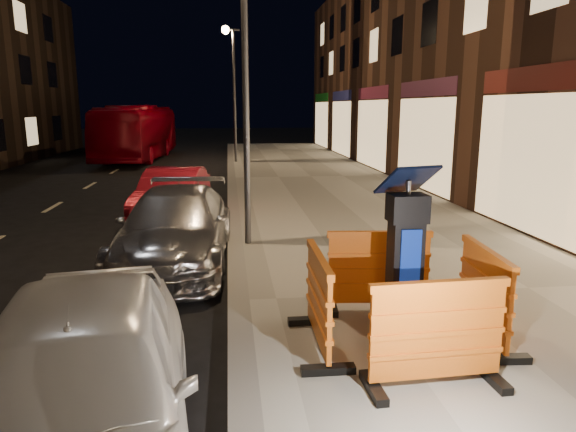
{
  "coord_description": "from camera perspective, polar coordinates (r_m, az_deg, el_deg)",
  "views": [
    {
      "loc": [
        -0.09,
        -6.68,
        2.76
      ],
      "look_at": [
        0.8,
        1.0,
        1.1
      ],
      "focal_mm": 32.0,
      "sensor_mm": 36.0,
      "label": 1
    }
  ],
  "objects": [
    {
      "name": "bus_doubledecker",
      "position": [
        28.42,
        -16.14,
        6.08
      ],
      "size": [
        2.87,
        10.13,
        2.79
      ],
      "primitive_type": "imported",
      "rotation": [
        0.0,
        0.0,
        -0.05
      ],
      "color": "maroon",
      "rests_on": "ground"
    },
    {
      "name": "street_lamp_mid",
      "position": [
        9.7,
        -4.74,
        14.38
      ],
      "size": [
        0.12,
        0.12,
        6.0
      ],
      "primitive_type": "cylinder",
      "color": "#3F3F44",
      "rests_on": "sidewalk"
    },
    {
      "name": "car_silver",
      "position": [
        9.46,
        -12.2,
        -5.13
      ],
      "size": [
        2.04,
        4.59,
        1.31
      ],
      "primitive_type": "imported",
      "rotation": [
        0.0,
        0.0,
        -0.04
      ],
      "color": "#B7B7BD",
      "rests_on": "ground"
    },
    {
      "name": "street_lamp_far",
      "position": [
        24.69,
        -5.96,
        12.97
      ],
      "size": [
        0.12,
        0.12,
        6.0
      ],
      "primitive_type": "cylinder",
      "color": "#3F3F44",
      "rests_on": "sidewalk"
    },
    {
      "name": "sidewalk",
      "position": [
        7.84,
        17.27,
        -8.5
      ],
      "size": [
        6.0,
        60.0,
        0.15
      ],
      "primitive_type": "cube",
      "color": "gray",
      "rests_on": "ground"
    },
    {
      "name": "kerb",
      "position": [
        7.2,
        -5.5,
        -9.83
      ],
      "size": [
        0.3,
        60.0,
        0.15
      ],
      "primitive_type": "cube",
      "color": "slate",
      "rests_on": "ground"
    },
    {
      "name": "barrier_back",
      "position": [
        6.76,
        10.03,
        -6.03
      ],
      "size": [
        1.4,
        0.69,
        1.06
      ],
      "primitive_type": "cube",
      "rotation": [
        0.0,
        0.0,
        -0.1
      ],
      "color": "orange",
      "rests_on": "sidewalk"
    },
    {
      "name": "barrier_kerbside",
      "position": [
        5.67,
        3.44,
        -9.44
      ],
      "size": [
        0.57,
        1.36,
        1.06
      ],
      "primitive_type": "cube",
      "rotation": [
        0.0,
        0.0,
        1.56
      ],
      "color": "orange",
      "rests_on": "sidewalk"
    },
    {
      "name": "parking_kiosk",
      "position": [
        5.77,
        12.85,
        -4.96
      ],
      "size": [
        0.62,
        0.62,
        1.89
      ],
      "primitive_type": "cube",
      "rotation": [
        0.0,
        0.0,
        -0.04
      ],
      "color": "black",
      "rests_on": "sidewalk"
    },
    {
      "name": "barrier_bldgside",
      "position": [
        6.28,
        20.97,
        -8.11
      ],
      "size": [
        0.66,
        1.4,
        1.06
      ],
      "primitive_type": "cube",
      "rotation": [
        0.0,
        0.0,
        1.49
      ],
      "color": "orange",
      "rests_on": "sidewalk"
    },
    {
      "name": "ground_plane",
      "position": [
        7.23,
        -5.49,
        -10.39
      ],
      "size": [
        120.0,
        120.0,
        0.0
      ],
      "primitive_type": "plane",
      "color": "black",
      "rests_on": "ground"
    },
    {
      "name": "car_red",
      "position": [
        13.1,
        -12.56,
        -0.34
      ],
      "size": [
        1.73,
        3.92,
        1.25
      ],
      "primitive_type": "imported",
      "rotation": [
        0.0,
        0.0,
        -0.11
      ],
      "color": "#AA1527",
      "rests_on": "ground"
    },
    {
      "name": "barrier_front",
      "position": [
        5.09,
        16.22,
        -12.55
      ],
      "size": [
        1.38,
        0.62,
        1.06
      ],
      "primitive_type": "cube",
      "rotation": [
        0.0,
        0.0,
        0.04
      ],
      "color": "orange",
      "rests_on": "sidewalk"
    }
  ]
}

